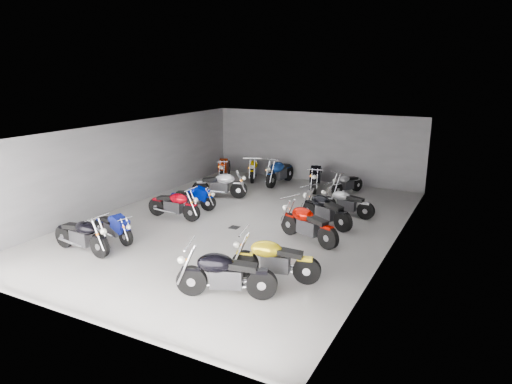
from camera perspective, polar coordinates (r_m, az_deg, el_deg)
ground at (r=15.67m, az=-1.82°, el=-3.92°), size 14.00×14.00×0.00m
wall_back at (r=21.48m, az=7.38°, el=5.60°), size 10.00×0.10×3.20m
wall_left at (r=18.15m, az=-15.78°, el=3.41°), size 0.10×14.00×3.20m
wall_right at (r=13.56m, az=16.88°, el=-0.55°), size 0.10×14.00×3.20m
ceiling at (r=14.93m, az=-1.92°, el=7.85°), size 10.00×14.00×0.04m
drain_grate at (r=15.26m, az=-2.74°, el=-4.44°), size 0.32×0.32×0.01m
motorcycle_left_a at (r=13.99m, az=-20.95°, el=-5.06°), size 2.19×0.46×0.96m
motorcycle_left_b at (r=14.62m, az=-17.43°, el=-4.18°), size 1.87×0.53×0.83m
motorcycle_left_d at (r=16.25m, az=-10.18°, el=-1.56°), size 2.13×0.42×0.93m
motorcycle_left_e at (r=17.20m, az=-7.99°, el=-0.72°), size 1.88×0.59×0.84m
motorcycle_left_f at (r=18.63m, az=-4.50°, el=0.90°), size 2.17×0.98×1.00m
motorcycle_right_a at (r=10.63m, az=-3.90°, el=-10.23°), size 2.25×1.00×1.04m
motorcycle_right_b at (r=11.43m, az=2.31°, el=-8.44°), size 2.24×0.68×1.00m
motorcycle_right_d at (r=13.98m, az=6.46°, el=-4.01°), size 2.18×1.00×1.01m
motorcycle_right_e at (r=15.48m, az=8.62°, el=-2.22°), size 2.11×1.09×0.99m
motorcycle_right_f at (r=16.59m, az=11.16°, el=-1.33°), size 2.05×0.43×0.90m
motorcycle_back_a at (r=22.04m, az=-3.90°, el=3.04°), size 0.89×2.02×0.93m
motorcycle_back_b at (r=21.67m, az=-0.30°, el=2.90°), size 0.97×2.05×0.95m
motorcycle_back_c at (r=20.78m, az=2.97°, el=2.50°), size 0.51×2.39×1.05m
motorcycle_back_d at (r=20.02m, az=7.56°, el=1.88°), size 0.76×2.33×1.04m
motorcycle_back_e at (r=19.57m, az=11.30°, el=1.06°), size 0.85×1.78×0.83m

